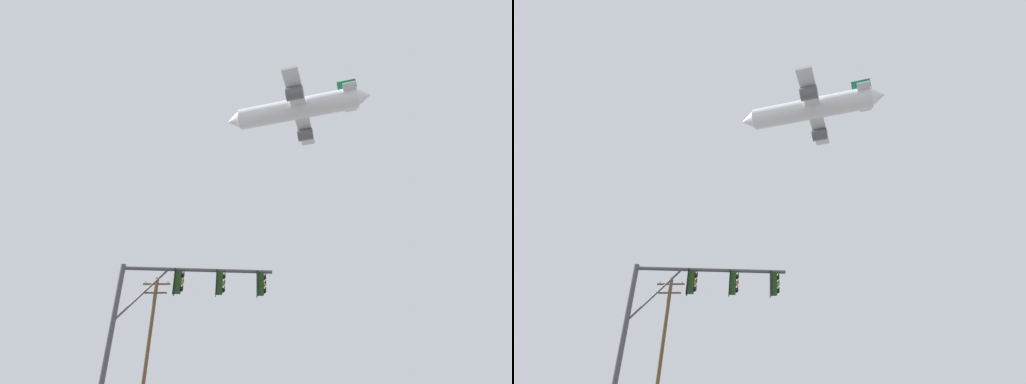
% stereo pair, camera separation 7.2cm
% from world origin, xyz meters
% --- Properties ---
extents(signal_pole_near, '(6.25, 0.91, 6.37)m').
position_xyz_m(signal_pole_near, '(-2.95, 8.77, 4.94)').
color(signal_pole_near, '#4C4C51').
rests_on(signal_pole_near, ground).
extents(utility_pole, '(2.20, 0.28, 9.94)m').
position_xyz_m(utility_pole, '(-8.11, 22.91, 5.27)').
color(utility_pole, brown).
rests_on(utility_pole, ground).
extents(airplane, '(21.79, 16.83, 5.98)m').
position_xyz_m(airplane, '(5.83, 35.39, 39.18)').
color(airplane, white).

